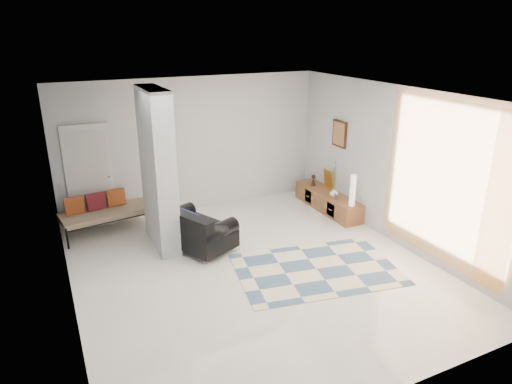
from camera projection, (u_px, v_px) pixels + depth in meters
name	position (u px, v px, depth m)	size (l,w,h in m)	color
floor	(256.00, 271.00, 7.39)	(6.00, 6.00, 0.00)	silver
ceiling	(256.00, 96.00, 6.43)	(6.00, 6.00, 0.00)	white
wall_back	(193.00, 146.00, 9.45)	(6.00, 6.00, 0.00)	silver
wall_front	(392.00, 284.00, 4.37)	(6.00, 6.00, 0.00)	silver
wall_left	(61.00, 221.00, 5.79)	(6.00, 6.00, 0.00)	silver
wall_right	(396.00, 167.00, 8.03)	(6.00, 6.00, 0.00)	silver
partition_column	(158.00, 170.00, 7.81)	(0.35, 1.20, 2.80)	#ADB2B5
hallway_door	(90.00, 177.00, 8.69)	(0.85, 0.06, 2.04)	silver
curtain	(445.00, 184.00, 7.01)	(2.55, 2.55, 0.00)	#FFA943
wall_art	(340.00, 134.00, 9.36)	(0.04, 0.45, 0.55)	#3A1E0F
media_console	(328.00, 201.00, 9.77)	(0.45, 1.94, 0.80)	brown
loveseat	(194.00, 230.00, 8.00)	(1.28, 1.56, 0.76)	silver
daybed	(105.00, 211.00, 8.68)	(1.78, 0.95, 0.77)	black
area_rug	(316.00, 269.00, 7.42)	(2.57, 1.71, 0.01)	beige
cylinder_lamp	(353.00, 191.00, 8.88)	(0.12, 0.12, 0.63)	silver
bronze_figurine	(313.00, 180.00, 10.08)	(0.12, 0.12, 0.25)	black
vase	(334.00, 193.00, 9.42)	(0.17, 0.17, 0.18)	white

